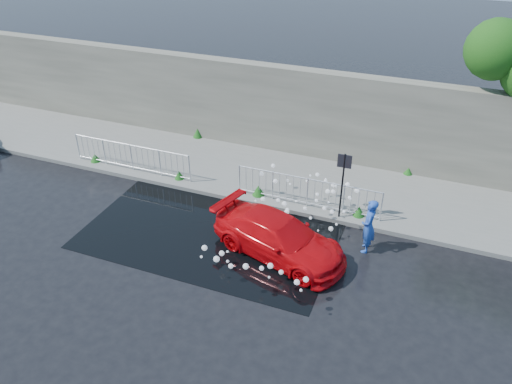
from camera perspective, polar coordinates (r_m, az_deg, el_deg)
ground at (r=15.85m, az=-8.27°, el=-6.05°), size 90.00×90.00×0.00m
pavement at (r=19.54m, az=-1.32°, el=2.49°), size 30.00×4.00×0.15m
curb at (r=17.97m, az=-3.76°, el=-0.41°), size 30.00×0.25×0.16m
retaining_wall at (r=20.59m, az=0.99°, el=9.73°), size 30.00×0.60×3.50m
puddle at (r=16.34m, az=-5.07°, el=-4.45°), size 8.00×5.00×0.01m
sign_post at (r=16.09m, az=9.92°, el=1.83°), size 0.45×0.06×2.50m
railing_left at (r=19.73m, az=-14.04°, el=3.97°), size 5.05×0.05×1.10m
railing_right at (r=17.02m, az=5.88°, el=0.09°), size 5.05×0.05×1.10m
weeds at (r=19.10m, az=-2.57°, el=2.60°), size 12.17×3.93×0.41m
water_spray at (r=15.71m, az=3.85°, el=-2.73°), size 3.66×5.70×1.09m
red_car at (r=14.99m, az=2.66°, el=-5.20°), size 4.60×2.90×1.24m
person at (r=15.35m, az=12.74°, el=-3.84°), size 0.48×0.68×1.78m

